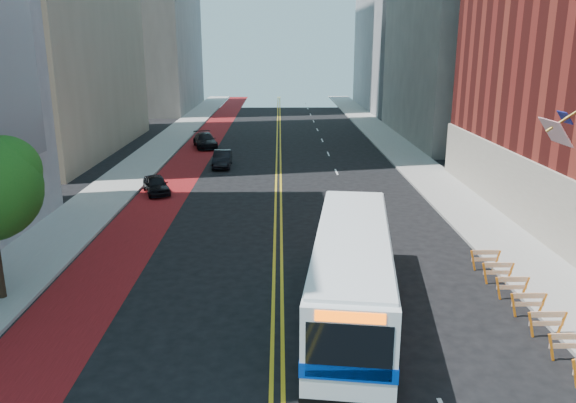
{
  "coord_description": "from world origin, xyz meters",
  "views": [
    {
      "loc": [
        0.11,
        -15.29,
        10.11
      ],
      "look_at": [
        0.46,
        8.0,
        3.61
      ],
      "focal_mm": 35.0,
      "sensor_mm": 36.0,
      "label": 1
    }
  ],
  "objects_px": {
    "transit_bus": "(352,271)",
    "car_a": "(156,185)",
    "car_b": "(222,159)",
    "car_c": "(205,140)"
  },
  "relations": [
    {
      "from": "transit_bus",
      "to": "car_a",
      "type": "height_order",
      "value": "transit_bus"
    },
    {
      "from": "car_b",
      "to": "car_c",
      "type": "xyz_separation_m",
      "value": [
        -2.69,
        9.51,
        0.03
      ]
    },
    {
      "from": "transit_bus",
      "to": "car_c",
      "type": "relative_size",
      "value": 2.54
    },
    {
      "from": "car_c",
      "to": "car_b",
      "type": "bearing_deg",
      "value": -89.51
    },
    {
      "from": "car_b",
      "to": "transit_bus",
      "type": "bearing_deg",
      "value": -75.81
    },
    {
      "from": "car_a",
      "to": "car_b",
      "type": "xyz_separation_m",
      "value": [
        3.79,
        8.93,
        0.05
      ]
    },
    {
      "from": "transit_bus",
      "to": "car_b",
      "type": "height_order",
      "value": "transit_bus"
    },
    {
      "from": "transit_bus",
      "to": "car_c",
      "type": "distance_m",
      "value": 38.55
    },
    {
      "from": "car_b",
      "to": "car_c",
      "type": "relative_size",
      "value": 0.84
    },
    {
      "from": "transit_bus",
      "to": "car_b",
      "type": "distance_m",
      "value": 28.67
    }
  ]
}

